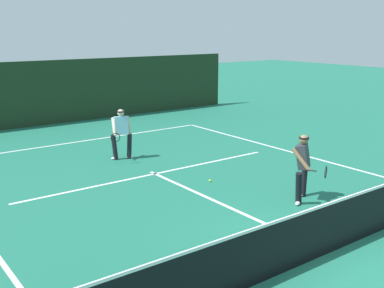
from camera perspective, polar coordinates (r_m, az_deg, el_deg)
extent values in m
plane|color=#1E6A53|center=(9.49, 16.23, -12.50)|extent=(80.00, 80.00, 0.00)
cube|color=white|center=(18.15, -13.05, 0.35)|extent=(10.16, 0.10, 0.01)
cube|color=white|center=(13.78, -4.49, -3.60)|extent=(8.28, 0.10, 0.01)
cube|color=white|center=(11.50, 3.45, -7.17)|extent=(0.10, 6.40, 0.01)
cube|color=black|center=(9.29, 16.44, -9.78)|extent=(10.95, 0.02, 0.98)
cube|color=white|center=(9.10, 16.66, -6.79)|extent=(10.95, 0.03, 0.05)
cylinder|color=black|center=(12.20, 13.37, -4.24)|extent=(0.30, 0.26, 0.84)
cylinder|color=black|center=(11.54, 12.77, -5.26)|extent=(0.35, 0.29, 0.84)
ellipsoid|color=white|center=(12.32, 13.28, -5.87)|extent=(0.28, 0.23, 0.09)
ellipsoid|color=white|center=(11.66, 12.67, -6.98)|extent=(0.28, 0.23, 0.09)
cube|color=#2D3338|center=(11.67, 13.27, -1.45)|extent=(0.53, 0.50, 0.61)
cylinder|color=#9E704C|center=(11.90, 13.46, -1.29)|extent=(0.21, 0.18, 0.64)
cylinder|color=#9E704C|center=(11.45, 13.05, -1.87)|extent=(0.33, 0.46, 0.55)
sphere|color=#9E704C|center=(11.57, 13.38, 0.55)|extent=(0.22, 0.22, 0.22)
cylinder|color=black|center=(11.56, 13.39, 0.74)|extent=(0.33, 0.33, 0.04)
cylinder|color=black|center=(11.43, 14.18, -3.13)|extent=(0.16, 0.24, 0.03)
torus|color=black|center=(11.39, 15.87, -3.30)|extent=(0.27, 0.17, 0.29)
cylinder|color=black|center=(15.37, -7.58, -0.26)|extent=(0.23, 0.20, 0.83)
cylinder|color=black|center=(15.30, -9.34, -0.39)|extent=(0.25, 0.21, 0.83)
ellipsoid|color=white|center=(15.47, -7.54, -1.57)|extent=(0.28, 0.19, 0.09)
ellipsoid|color=white|center=(15.40, -9.29, -1.71)|extent=(0.28, 0.19, 0.09)
cube|color=#8CCCE0|center=(15.18, -8.55, 2.23)|extent=(0.49, 0.39, 0.59)
cylinder|color=beige|center=(15.23, -7.67, 2.19)|extent=(0.20, 0.15, 0.64)
cylinder|color=beige|center=(15.15, -9.43, 2.07)|extent=(0.24, 0.46, 0.56)
sphere|color=beige|center=(15.11, -8.61, 3.77)|extent=(0.22, 0.22, 0.22)
cylinder|color=black|center=(15.10, -8.61, 3.91)|extent=(0.30, 0.30, 0.04)
cylinder|color=black|center=(14.95, -9.44, 1.05)|extent=(0.11, 0.26, 0.03)
torus|color=black|center=(14.62, -9.25, 0.77)|extent=(0.29, 0.12, 0.29)
sphere|color=#D1E033|center=(13.04, 2.19, -4.45)|extent=(0.07, 0.07, 0.07)
cube|color=#1C321D|center=(21.48, -17.45, 5.89)|extent=(19.43, 0.12, 2.78)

